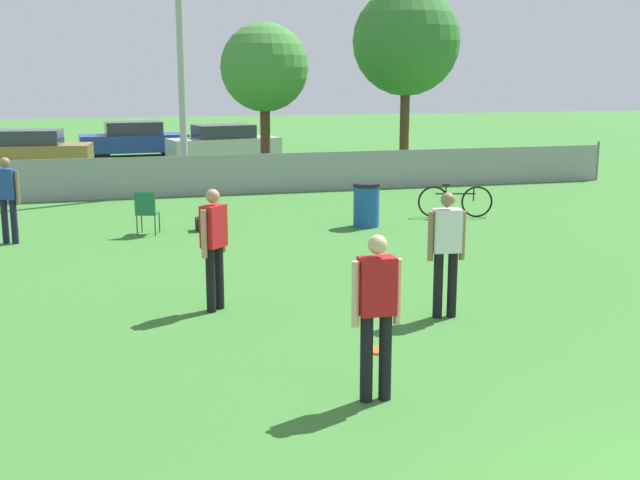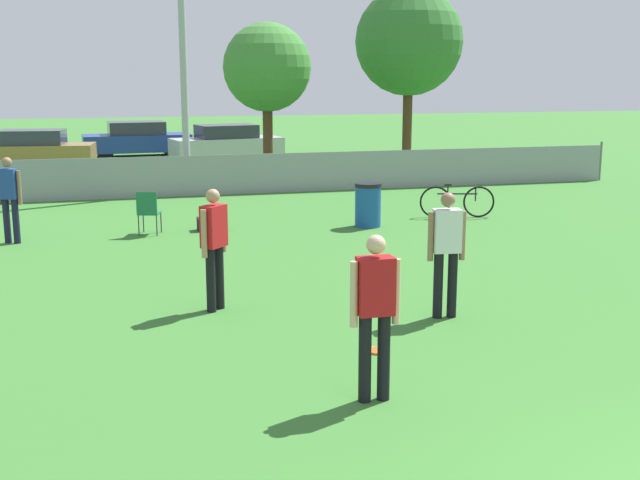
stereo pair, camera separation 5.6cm
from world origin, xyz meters
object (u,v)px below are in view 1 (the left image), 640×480
(tree_near_pole, at_px, (264,68))
(trash_bin, at_px, (366,205))
(tree_far_right, at_px, (406,42))
(bicycle_sideline, at_px, (455,201))
(player_receiver_white, at_px, (446,247))
(frisbee_disc, at_px, (379,350))
(player_defender_red, at_px, (214,242))
(folding_chair_sideline, at_px, (147,210))
(player_thrower_red, at_px, (377,307))
(parked_car_silver, at_px, (224,143))
(spectator_in_blue, at_px, (7,195))
(gear_bag_sideline, at_px, (210,224))
(light_pole, at_px, (179,11))
(parked_car_tan, at_px, (30,150))
(parked_car_blue, at_px, (134,139))

(tree_near_pole, bearing_deg, trash_bin, -88.02)
(tree_far_right, distance_m, bicycle_sideline, 9.95)
(player_receiver_white, height_order, bicycle_sideline, player_receiver_white)
(frisbee_disc, bearing_deg, tree_near_pole, 82.97)
(player_defender_red, distance_m, folding_chair_sideline, 5.79)
(player_thrower_red, distance_m, parked_car_silver, 23.69)
(parked_car_silver, bearing_deg, spectator_in_blue, -124.62)
(player_receiver_white, distance_m, gear_bag_sideline, 7.46)
(gear_bag_sideline, bearing_deg, light_pole, 89.24)
(tree_far_right, distance_m, player_thrower_red, 20.19)
(gear_bag_sideline, bearing_deg, parked_car_silver, 80.19)
(player_defender_red, xyz_separation_m, gear_bag_sideline, (0.73, 5.91, -0.84))
(light_pole, distance_m, parked_car_silver, 9.61)
(bicycle_sideline, bearing_deg, frisbee_disc, -104.95)
(player_receiver_white, distance_m, folding_chair_sideline, 7.77)
(trash_bin, bearing_deg, folding_chair_sideline, 176.38)
(spectator_in_blue, distance_m, gear_bag_sideline, 4.06)
(bicycle_sideline, bearing_deg, tree_far_right, 91.44)
(light_pole, relative_size, gear_bag_sideline, 13.57)
(tree_near_pole, bearing_deg, light_pole, -133.59)
(trash_bin, bearing_deg, spectator_in_blue, 178.99)
(frisbee_disc, relative_size, gear_bag_sideline, 0.44)
(parked_car_silver, bearing_deg, frisbee_disc, -104.62)
(parked_car_tan, bearing_deg, tree_far_right, -10.05)
(spectator_in_blue, relative_size, bicycle_sideline, 1.01)
(frisbee_disc, height_order, bicycle_sideline, bicycle_sideline)
(light_pole, bearing_deg, parked_car_blue, 95.03)
(parked_car_blue, xyz_separation_m, parked_car_silver, (3.29, -2.26, -0.03))
(frisbee_disc, xyz_separation_m, parked_car_tan, (-5.44, 20.84, 0.66))
(player_receiver_white, distance_m, player_defender_red, 3.18)
(parked_car_tan, distance_m, parked_car_blue, 5.18)
(player_defender_red, bearing_deg, folding_chair_sideline, 50.26)
(gear_bag_sideline, bearing_deg, parked_car_blue, 92.98)
(player_thrower_red, bearing_deg, trash_bin, 72.56)
(frisbee_disc, distance_m, folding_chair_sideline, 8.30)
(folding_chair_sideline, height_order, parked_car_tan, parked_car_tan)
(parked_car_tan, bearing_deg, spectator_in_blue, -80.72)
(tree_near_pole, distance_m, parked_car_silver, 5.94)
(player_receiver_white, height_order, gear_bag_sideline, player_receiver_white)
(tree_far_right, xyz_separation_m, gear_bag_sideline, (-7.85, -8.95, -4.17))
(trash_bin, bearing_deg, light_pole, 117.50)
(player_defender_red, distance_m, parked_car_blue, 22.26)
(parked_car_blue, bearing_deg, parked_car_tan, -138.56)
(light_pole, bearing_deg, parked_car_silver, 74.13)
(player_defender_red, relative_size, parked_car_silver, 0.39)
(tree_near_pole, xyz_separation_m, folding_chair_sideline, (-4.33, -9.04, -2.93))
(tree_near_pole, xyz_separation_m, bicycle_sideline, (2.67, -8.80, -3.07))
(tree_near_pole, bearing_deg, tree_far_right, 0.89)
(trash_bin, xyz_separation_m, parked_car_blue, (-4.18, 16.81, 0.21))
(player_receiver_white, height_order, parked_car_tan, player_receiver_white)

